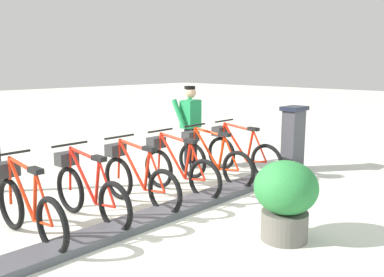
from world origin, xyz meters
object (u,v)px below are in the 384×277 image
object	(u,v)px
bike_docked_0	(240,152)
planter_bush	(286,196)
payment_kiosk	(293,137)
bike_docked_4	(88,190)
worker_near_rack	(190,123)
bike_docked_2	(177,168)
bike_docked_5	(27,205)
bike_docked_3	(137,178)
bike_docked_1	(211,159)

from	to	relation	value
bike_docked_0	planter_bush	distance (m)	2.99
payment_kiosk	bike_docked_4	bearing A→B (deg)	82.41
bike_docked_4	worker_near_rack	xyz separation A→B (m)	(1.06, -3.05, 0.48)
bike_docked_2	bike_docked_5	bearing A→B (deg)	90.00
bike_docked_3	bike_docked_0	bearing A→B (deg)	-90.00
bike_docked_1	bike_docked_3	distance (m)	1.66
bike_docked_1	planter_bush	world-z (taller)	bike_docked_1
planter_bush	bike_docked_4	bearing A→B (deg)	30.67
payment_kiosk	bike_docked_2	distance (m)	2.70
payment_kiosk	worker_near_rack	distance (m)	2.06
bike_docked_4	planter_bush	xyz separation A→B (m)	(-2.22, -1.32, 0.11)
worker_near_rack	bike_docked_2	bearing A→B (deg)	127.38
worker_near_rack	bike_docked_1	bearing A→B (deg)	152.18
bike_docked_0	planter_bush	world-z (taller)	bike_docked_0
payment_kiosk	bike_docked_0	bearing A→B (deg)	59.37
payment_kiosk	planter_bush	world-z (taller)	payment_kiosk
bike_docked_4	worker_near_rack	distance (m)	3.27
bike_docked_3	planter_bush	world-z (taller)	bike_docked_3
bike_docked_5	bike_docked_1	bearing A→B (deg)	-90.00
bike_docked_2	bike_docked_3	size ratio (longest dim) A/B	1.00
worker_near_rack	bike_docked_5	bearing A→B (deg)	105.31
bike_docked_0	bike_docked_2	distance (m)	1.66
bike_docked_1	bike_docked_4	distance (m)	2.49
bike_docked_2	bike_docked_4	world-z (taller)	same
payment_kiosk	worker_near_rack	size ratio (longest dim) A/B	0.77
bike_docked_1	bike_docked_0	bearing A→B (deg)	-90.00
bike_docked_2	worker_near_rack	world-z (taller)	worker_near_rack
payment_kiosk	bike_docked_0	xyz separation A→B (m)	(0.57, 0.97, -0.24)
bike_docked_3	planter_bush	xyz separation A→B (m)	(-2.22, -0.49, 0.11)
bike_docked_0	bike_docked_3	world-z (taller)	same
bike_docked_0	planter_bush	bearing A→B (deg)	137.88
payment_kiosk	bike_docked_2	xyz separation A→B (m)	(0.57, 2.63, -0.24)
bike_docked_4	worker_near_rack	bearing A→B (deg)	-70.80
bike_docked_2	planter_bush	size ratio (longest dim) A/B	1.77
payment_kiosk	worker_near_rack	xyz separation A→B (m)	(1.63, 1.24, 0.24)
worker_near_rack	planter_bush	distance (m)	3.73
bike_docked_2	bike_docked_3	bearing A→B (deg)	90.00
bike_docked_3	bike_docked_5	size ratio (longest dim) A/B	1.00
bike_docked_4	planter_bush	world-z (taller)	bike_docked_4
worker_near_rack	planter_bush	size ratio (longest dim) A/B	1.71
bike_docked_5	planter_bush	size ratio (longest dim) A/B	1.77
bike_docked_2	planter_bush	distance (m)	2.25
bike_docked_0	bike_docked_1	size ratio (longest dim) A/B	1.00
worker_near_rack	bike_docked_3	bearing A→B (deg)	115.56
bike_docked_1	worker_near_rack	world-z (taller)	worker_near_rack
payment_kiosk	bike_docked_3	world-z (taller)	payment_kiosk
bike_docked_4	bike_docked_1	bearing A→B (deg)	-90.00
payment_kiosk	bike_docked_4	size ratio (longest dim) A/B	0.74
payment_kiosk	worker_near_rack	bearing A→B (deg)	37.08
bike_docked_0	bike_docked_1	xyz separation A→B (m)	(0.00, 0.83, 0.00)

